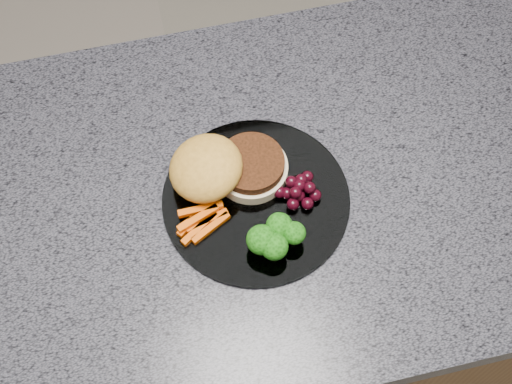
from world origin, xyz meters
TOP-DOWN VIEW (x-y plane):
  - island_cabinet at (0.00, 0.00)m, footprint 1.20×0.60m
  - countertop at (0.00, 0.00)m, footprint 1.20×0.60m
  - plate at (0.04, -0.02)m, footprint 0.26×0.26m
  - burger at (0.00, 0.02)m, footprint 0.17×0.11m
  - carrot_sticks at (-0.04, -0.04)m, footprint 0.08×0.06m
  - broccoli at (0.05, -0.09)m, footprint 0.08×0.06m
  - grape_bunch at (0.10, -0.03)m, footprint 0.06×0.06m

SIDE VIEW (x-z plane):
  - island_cabinet at x=0.00m, z-range 0.00..0.86m
  - countertop at x=0.00m, z-range 0.86..0.90m
  - plate at x=0.04m, z-range 0.90..0.91m
  - carrot_sticks at x=-0.04m, z-range 0.90..0.92m
  - grape_bunch at x=0.10m, z-range 0.90..0.93m
  - burger at x=0.00m, z-range 0.90..0.96m
  - broccoli at x=0.05m, z-range 0.91..0.96m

